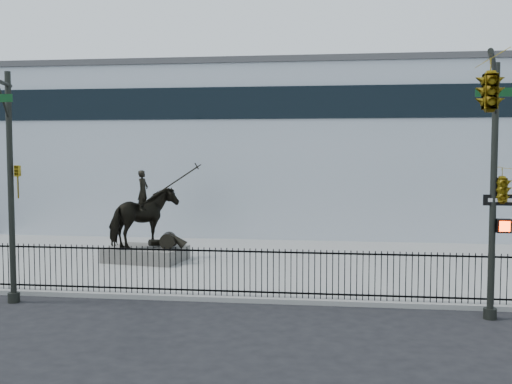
# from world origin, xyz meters

# --- Properties ---
(ground) EXTENTS (120.00, 120.00, 0.00)m
(ground) POSITION_xyz_m (0.00, 0.00, 0.00)
(ground) COLOR black
(ground) RESTS_ON ground
(plaza) EXTENTS (30.00, 12.00, 0.15)m
(plaza) POSITION_xyz_m (0.00, 7.00, 0.07)
(plaza) COLOR #959593
(plaza) RESTS_ON ground
(building) EXTENTS (44.00, 14.00, 9.00)m
(building) POSITION_xyz_m (0.00, 20.00, 4.50)
(building) COLOR silver
(building) RESTS_ON ground
(picket_fence) EXTENTS (22.10, 0.10, 1.50)m
(picket_fence) POSITION_xyz_m (0.00, 1.25, 0.90)
(picket_fence) COLOR black
(picket_fence) RESTS_ON plaza
(statue_plinth) EXTENTS (3.32, 2.54, 0.57)m
(statue_plinth) POSITION_xyz_m (-4.88, 6.60, 0.43)
(statue_plinth) COLOR #4F4D48
(statue_plinth) RESTS_ON plaza
(equestrian_statue) EXTENTS (3.84, 2.69, 3.29)m
(equestrian_statue) POSITION_xyz_m (-4.82, 6.59, 1.91)
(equestrian_statue) COLOR black
(equestrian_statue) RESTS_ON statue_plinth
(traffic_signal_left) EXTENTS (1.52, 4.84, 7.00)m
(traffic_signal_left) POSITION_xyz_m (-6.75, -0.62, 4.03)
(traffic_signal_left) COLOR black
(traffic_signal_left) RESTS_ON ground
(traffic_signal_right) EXTENTS (2.17, 6.86, 7.00)m
(traffic_signal_right) POSITION_xyz_m (6.47, -2.00, 4.85)
(traffic_signal_right) COLOR black
(traffic_signal_right) RESTS_ON ground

